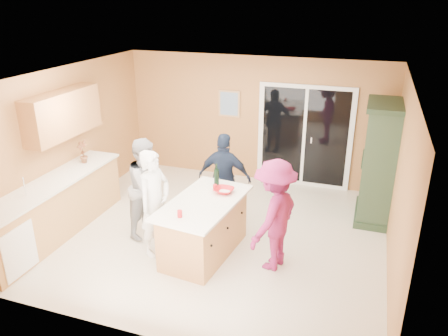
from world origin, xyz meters
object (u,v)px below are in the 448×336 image
(woman_magenta, at_px, (274,215))
(green_hutch, at_px, (379,164))
(kitchen_island, at_px, (204,229))
(woman_navy, at_px, (225,178))
(woman_grey, at_px, (147,187))
(woman_white, at_px, (155,203))

(woman_magenta, bearing_deg, green_hutch, 162.58)
(kitchen_island, xyz_separation_m, woman_navy, (-0.06, 1.14, 0.37))
(woman_grey, xyz_separation_m, woman_magenta, (2.16, -0.29, 0.00))
(kitchen_island, distance_m, woman_navy, 1.20)
(kitchen_island, distance_m, woman_grey, 1.21)
(kitchen_island, height_order, woman_grey, woman_grey)
(kitchen_island, height_order, green_hutch, green_hutch)
(woman_grey, bearing_deg, woman_magenta, -90.77)
(woman_white, bearing_deg, green_hutch, -40.34)
(woman_navy, bearing_deg, woman_grey, 35.88)
(green_hutch, height_order, woman_navy, green_hutch)
(woman_navy, bearing_deg, green_hutch, -162.43)
(woman_grey, relative_size, woman_navy, 1.04)
(green_hutch, height_order, woman_grey, green_hutch)
(kitchen_island, distance_m, woman_magenta, 1.14)
(woman_magenta, bearing_deg, woman_white, -67.08)
(woman_white, distance_m, woman_grey, 0.64)
(green_hutch, distance_m, woman_white, 3.85)
(woman_white, relative_size, woman_magenta, 1.01)
(green_hutch, distance_m, woman_magenta, 2.46)
(green_hutch, relative_size, woman_navy, 1.32)
(woman_navy, height_order, woman_magenta, woman_magenta)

